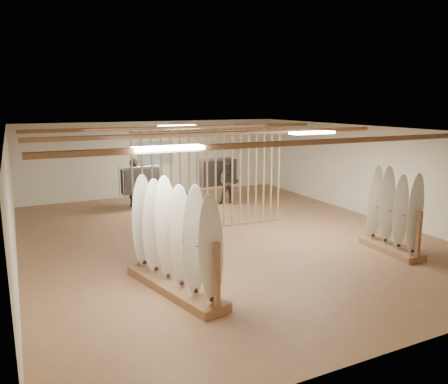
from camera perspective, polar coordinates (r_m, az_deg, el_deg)
name	(u,v)px	position (r m, az deg, el deg)	size (l,w,h in m)	color
floor	(224,236)	(11.68, 0.00, -5.77)	(12.00, 12.00, 0.00)	#9B6D4B
ceiling	(224,130)	(11.17, 0.00, 8.06)	(12.00, 12.00, 0.00)	gray
wall_back	(155,158)	(16.88, -8.94, 4.37)	(12.00, 12.00, 0.00)	white
wall_front	(412,256)	(6.66, 23.38, -7.72)	(12.00, 12.00, 0.00)	white
wall_left	(11,204)	(10.25, -26.05, -1.37)	(12.00, 12.00, 0.00)	white
wall_right	(369,171)	(14.22, 18.46, 2.56)	(12.00, 12.00, 0.00)	white
ceiling_slats	(224,133)	(11.18, 0.00, 7.66)	(9.50, 6.12, 0.10)	#986845
light_panels	(224,133)	(11.17, 0.00, 7.76)	(1.20, 0.35, 0.06)	white
bamboo_partition	(211,180)	(12.06, -1.66, 1.62)	(4.45, 0.05, 2.78)	tan
poster	(155,153)	(16.84, -8.95, 5.03)	(1.40, 0.03, 0.90)	#326CB0
rack_left	(174,254)	(8.24, -6.57, -8.03)	(1.21, 2.72, 2.14)	#986845
rack_right	(393,225)	(11.05, 21.16, -4.04)	(0.64, 1.71, 1.95)	#986845
clothing_rack_a	(141,181)	(14.76, -10.83, 1.48)	(1.35, 0.53, 1.46)	silver
clothing_rack_b	(218,172)	(15.54, -0.83, 2.57)	(1.49, 0.55, 1.61)	silver
shopper_a	(134,179)	(15.02, -11.62, 1.63)	(0.69, 0.47, 1.89)	black
shopper_b	(229,180)	(15.08, 0.63, 1.53)	(0.82, 0.64, 1.70)	#2F2E24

